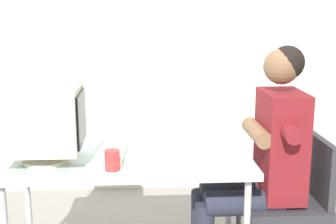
# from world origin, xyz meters

# --- Properties ---
(wall_back) EXTENTS (8.00, 0.10, 3.00)m
(wall_back) POSITION_xyz_m (0.30, 1.40, 1.50)
(wall_back) COLOR silver
(wall_back) RESTS_ON ground_plane
(desk) EXTENTS (1.34, 0.60, 0.72)m
(desk) POSITION_xyz_m (0.00, 0.00, 0.67)
(desk) COLOR #B7B7BC
(desk) RESTS_ON ground_plane
(crt_monitor) EXTENTS (0.39, 0.37, 0.40)m
(crt_monitor) POSITION_xyz_m (-0.43, -0.05, 0.95)
(crt_monitor) COLOR beige
(crt_monitor) RESTS_ON desk
(keyboard) EXTENTS (0.18, 0.43, 0.03)m
(keyboard) POSITION_xyz_m (-0.10, 0.03, 0.74)
(keyboard) COLOR beige
(keyboard) RESTS_ON desk
(office_chair) EXTENTS (0.46, 0.46, 0.81)m
(office_chair) POSITION_xyz_m (0.93, 0.02, 0.47)
(office_chair) COLOR #4C4C51
(office_chair) RESTS_ON ground_plane
(person_seated) EXTENTS (0.72, 0.55, 1.32)m
(person_seated) POSITION_xyz_m (0.74, 0.02, 0.70)
(person_seated) COLOR maroon
(person_seated) RESTS_ON ground_plane
(desk_mug) EXTENTS (0.08, 0.09, 0.10)m
(desk_mug) POSITION_xyz_m (-0.07, -0.19, 0.77)
(desk_mug) COLOR red
(desk_mug) RESTS_ON desk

